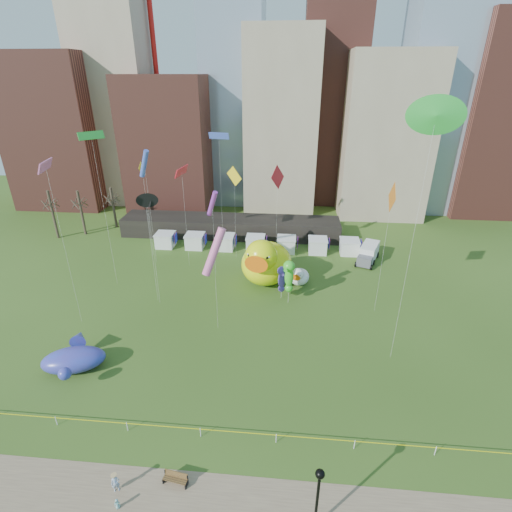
# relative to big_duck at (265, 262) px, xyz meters

# --- Properties ---
(ground) EXTENTS (160.00, 160.00, 0.00)m
(ground) POSITION_rel_big_duck_xyz_m (-3.36, -25.21, -3.27)
(ground) COLOR #304C17
(ground) RESTS_ON ground
(footpath) EXTENTS (70.00, 4.00, 0.02)m
(footpath) POSITION_rel_big_duck_xyz_m (-3.36, -30.21, -3.26)
(footpath) COLOR brown
(footpath) RESTS_ON ground
(skyline) EXTENTS (101.00, 23.00, 68.00)m
(skyline) POSITION_rel_big_duck_xyz_m (-1.11, 35.85, 18.17)
(skyline) COLOR brown
(skyline) RESTS_ON ground
(pavilion) EXTENTS (38.00, 6.00, 3.20)m
(pavilion) POSITION_rel_big_duck_xyz_m (-7.36, 16.79, -1.67)
(pavilion) COLOR black
(pavilion) RESTS_ON ground
(vendor_tents) EXTENTS (33.24, 2.80, 2.40)m
(vendor_tents) POSITION_rel_big_duck_xyz_m (-2.34, 10.79, -2.17)
(vendor_tents) COLOR white
(vendor_tents) RESTS_ON ground
(bare_trees) EXTENTS (8.44, 6.44, 8.50)m
(bare_trees) POSITION_rel_big_duck_xyz_m (-33.53, 15.33, 0.74)
(bare_trees) COLOR #382B21
(bare_trees) RESTS_ON ground
(caution_tape) EXTENTS (50.00, 0.06, 0.90)m
(caution_tape) POSITION_rel_big_duck_xyz_m (-3.36, -25.21, -2.59)
(caution_tape) COLOR white
(caution_tape) RESTS_ON ground
(big_duck) EXTENTS (8.25, 9.93, 7.13)m
(big_duck) POSITION_rel_big_duck_xyz_m (0.00, 0.00, 0.00)
(big_duck) COLOR #EAFA0C
(big_duck) RESTS_ON ground
(small_duck) EXTENTS (3.36, 3.93, 2.79)m
(small_duck) POSITION_rel_big_duck_xyz_m (4.58, -0.00, -2.00)
(small_duck) COLOR white
(small_duck) RESTS_ON ground
(seahorse_green) EXTENTS (1.85, 2.07, 5.90)m
(seahorse_green) POSITION_rel_big_duck_xyz_m (3.22, -4.81, 0.86)
(seahorse_green) COLOR silver
(seahorse_green) RESTS_ON ground
(seahorse_purple) EXTENTS (1.36, 1.62, 4.61)m
(seahorse_purple) POSITION_rel_big_duck_xyz_m (2.31, -3.84, -0.15)
(seahorse_purple) COLOR silver
(seahorse_purple) RESTS_ON ground
(whale_inflatable) EXTENTS (6.59, 7.53, 2.61)m
(whale_inflatable) POSITION_rel_big_duck_xyz_m (-17.29, -18.55, -2.08)
(whale_inflatable) COLOR #473693
(whale_inflatable) RESTS_ON ground
(park_bench) EXTENTS (1.82, 0.82, 0.89)m
(park_bench) POSITION_rel_big_duck_xyz_m (-4.24, -29.13, -2.78)
(park_bench) COLOR #4E301B
(park_bench) RESTS_ON footpath
(lamppost) EXTENTS (0.58, 0.58, 5.55)m
(lamppost) POSITION_rel_big_duck_xyz_m (5.35, -31.21, 0.12)
(lamppost) COLOR black
(lamppost) RESTS_ON footpath
(box_truck) EXTENTS (4.18, 6.32, 2.53)m
(box_truck) POSITION_rel_big_duck_xyz_m (15.23, 8.45, -1.98)
(box_truck) COLOR white
(box_truck) RESTS_ON ground
(woman) EXTENTS (0.66, 0.57, 1.53)m
(woman) POSITION_rel_big_duck_xyz_m (-8.16, -30.06, -2.49)
(woman) COLOR silver
(woman) RESTS_ON footpath
(toddler) EXTENTS (0.34, 0.30, 0.83)m
(toddler) POSITION_rel_big_duck_xyz_m (-7.60, -31.21, -2.84)
(toddler) COLOR white
(toddler) RESTS_ON footpath
(kite_0) EXTENTS (1.76, 3.25, 14.50)m
(kite_0) POSITION_rel_big_duck_xyz_m (1.06, 8.48, 9.28)
(kite_0) COLOR silver
(kite_0) RESTS_ON ground
(kite_1) EXTENTS (2.85, 2.57, 12.04)m
(kite_1) POSITION_rel_big_duck_xyz_m (-4.62, -10.76, 6.23)
(kite_1) COLOR silver
(kite_1) RESTS_ON ground
(kite_2) EXTENTS (1.62, 0.65, 14.18)m
(kite_2) POSITION_rel_big_duck_xyz_m (-12.90, -6.13, 10.05)
(kite_2) COLOR silver
(kite_2) RESTS_ON ground
(kite_3) EXTENTS (2.35, 2.42, 20.07)m
(kite_3) POSITION_rel_big_duck_xyz_m (-20.33, -1.88, 16.20)
(kite_3) COLOR silver
(kite_3) RESTS_ON ground
(kite_4) EXTENTS (0.30, 1.97, 14.78)m
(kite_4) POSITION_rel_big_duck_xyz_m (-18.40, 7.32, 10.12)
(kite_4) COLOR silver
(kite_4) RESTS_ON ground
(kite_5) EXTENTS (2.32, 1.88, 16.95)m
(kite_5) POSITION_rel_big_duck_xyz_m (-17.12, 5.10, 11.67)
(kite_5) COLOR silver
(kite_5) RESTS_ON ground
(kite_6) EXTENTS (0.15, 3.50, 16.02)m
(kite_6) POSITION_rel_big_duck_xyz_m (13.73, -5.60, 10.85)
(kite_6) COLOR silver
(kite_6) RESTS_ON ground
(kite_7) EXTENTS (2.07, 1.91, 12.45)m
(kite_7) POSITION_rel_big_duck_xyz_m (-7.25, 1.82, 7.31)
(kite_7) COLOR silver
(kite_7) RESTS_ON ground
(kite_8) EXTENTS (0.99, 3.87, 14.74)m
(kite_8) POSITION_rel_big_duck_xyz_m (-11.83, 4.60, 10.83)
(kite_8) COLOR silver
(kite_8) RESTS_ON ground
(kite_9) EXTENTS (1.19, 3.29, 18.61)m
(kite_9) POSITION_rel_big_duck_xyz_m (-20.62, -11.10, 14.73)
(kite_9) COLOR silver
(kite_9) RESTS_ON ground
(kite_10) EXTENTS (1.97, 1.66, 13.26)m
(kite_10) POSITION_rel_big_duck_xyz_m (-13.34, -5.58, 9.52)
(kite_10) COLOR silver
(kite_10) RESTS_ON ground
(kite_11) EXTENTS (3.02, 0.65, 24.75)m
(kite_11) POSITION_rel_big_duck_xyz_m (13.83, -14.00, 19.95)
(kite_11) COLOR silver
(kite_11) RESTS_ON ground
(kite_12) EXTENTS (2.36, 1.61, 14.29)m
(kite_12) POSITION_rel_big_duck_xyz_m (-5.11, 7.68, 9.43)
(kite_12) COLOR silver
(kite_12) RESTS_ON ground
(kite_13) EXTENTS (2.97, 1.02, 18.70)m
(kite_13) POSITION_rel_big_duck_xyz_m (-7.28, 8.64, 14.85)
(kite_13) COLOR silver
(kite_13) RESTS_ON ground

